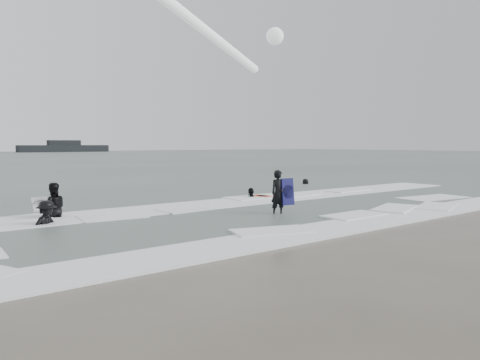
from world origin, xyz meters
TOP-DOWN VIEW (x-y plane):
  - ground at (0.00, 0.00)m, footprint 320.00×320.00m
  - surfer_centre at (-0.28, 2.40)m, footprint 0.67×0.51m
  - surfer_wading at (-6.88, 6.49)m, footprint 0.98×0.82m
  - surfer_breaker at (-7.48, 5.12)m, footprint 1.24×1.03m
  - surfer_right_near at (2.12, 6.88)m, footprint 0.95×1.00m
  - surfer_right_far at (9.69, 10.75)m, footprint 0.88×0.79m
  - surf_foam at (0.00, 3.70)m, footprint 30.03×9.06m
  - bodyboards at (-1.58, 5.17)m, footprint 10.57×5.12m
  - vessel_horizon at (35.89, 142.69)m, footprint 27.63×4.93m
  - airshow_jet at (20.43, 45.17)m, footprint 46.85×26.39m

SIDE VIEW (x-z plane):
  - ground at x=0.00m, z-range 0.00..0.00m
  - surfer_centre at x=-0.28m, z-range -0.82..0.82m
  - surfer_wading at x=-6.88m, z-range -0.90..0.90m
  - surfer_breaker at x=-7.48m, z-range -0.83..0.83m
  - surfer_right_near at x=2.12m, z-range -0.84..0.84m
  - surfer_right_far at x=9.69m, z-range -0.76..0.76m
  - surf_foam at x=0.00m, z-range 0.00..0.08m
  - bodyboards at x=-1.58m, z-range -0.13..1.12m
  - vessel_horizon at x=35.89m, z-range -0.48..3.27m
  - airshow_jet at x=20.43m, z-range 14.90..23.39m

